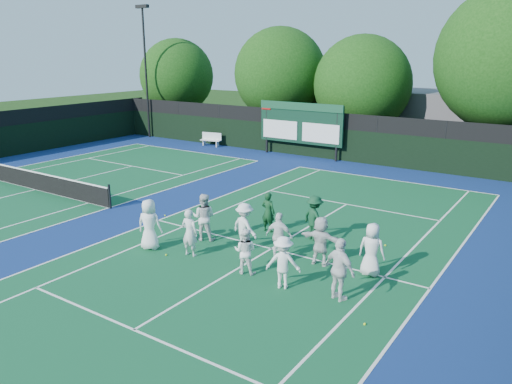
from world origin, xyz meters
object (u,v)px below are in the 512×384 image
Objects in this scene: coach_left at (268,212)px; bench at (211,139)px; tennis_net at (35,180)px; scoreboard at (300,124)px.

bench is at bearing -44.62° from coach_left.
tennis_net is 7.21× the size of coach_left.
bench is (-0.30, 14.37, 0.04)m from tennis_net.
bench is 18.51m from coach_left.
scoreboard is 16.26m from tennis_net.
coach_left is (5.95, -13.15, -1.41)m from scoreboard.
tennis_net reaches higher than bench.
coach_left is (13.24, -12.93, 0.25)m from bench.
bench is 1.02× the size of coach_left.
tennis_net is at bearing 6.04° from coach_left.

